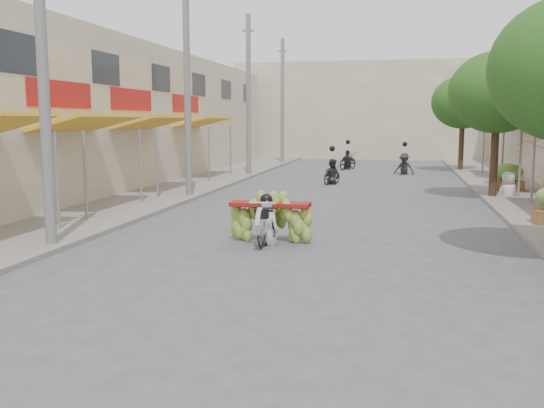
% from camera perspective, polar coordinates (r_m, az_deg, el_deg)
% --- Properties ---
extents(ground, '(120.00, 120.00, 0.00)m').
position_cam_1_polar(ground, '(9.51, -1.26, -9.37)').
color(ground, '#555559').
rests_on(ground, ground).
extents(sidewalk_left, '(4.00, 60.00, 0.12)m').
position_cam_1_polar(sidewalk_left, '(25.66, -8.92, 1.62)').
color(sidewalk_left, gray).
rests_on(sidewalk_left, ground).
extents(sidewalk_right, '(4.00, 60.00, 0.12)m').
position_cam_1_polar(sidewalk_right, '(24.50, 23.39, 0.77)').
color(sidewalk_right, gray).
rests_on(sidewalk_right, ground).
extents(shophouse_row_left, '(9.77, 40.00, 6.00)m').
position_cam_1_polar(shophouse_row_left, '(26.80, -19.96, 7.81)').
color(shophouse_row_left, beige).
rests_on(shophouse_row_left, ground).
extents(far_building, '(20.00, 6.00, 7.00)m').
position_cam_1_polar(far_building, '(46.89, 9.44, 8.62)').
color(far_building, beige).
rests_on(far_building, ground).
extents(utility_pole_near, '(0.60, 0.24, 8.00)m').
position_cam_1_polar(utility_pole_near, '(14.05, -20.80, 12.31)').
color(utility_pole_near, slate).
rests_on(utility_pole_near, ground).
extents(utility_pole_mid, '(0.60, 0.24, 8.00)m').
position_cam_1_polar(utility_pole_mid, '(22.17, -7.99, 10.93)').
color(utility_pole_mid, slate).
rests_on(utility_pole_mid, ground).
extents(utility_pole_far, '(0.60, 0.24, 8.00)m').
position_cam_1_polar(utility_pole_far, '(30.79, -2.22, 10.13)').
color(utility_pole_far, slate).
rests_on(utility_pole_far, ground).
extents(utility_pole_back, '(0.60, 0.24, 8.00)m').
position_cam_1_polar(utility_pole_back, '(39.57, 0.99, 9.64)').
color(utility_pole_back, slate).
rests_on(utility_pole_back, ground).
extents(street_tree_mid, '(3.40, 3.40, 5.25)m').
position_cam_1_polar(street_tree_mid, '(23.10, 20.45, 9.79)').
color(street_tree_mid, '#3A2719').
rests_on(street_tree_mid, ground).
extents(street_tree_far, '(3.40, 3.40, 5.25)m').
position_cam_1_polar(street_tree_far, '(35.01, 17.54, 9.11)').
color(street_tree_far, '#3A2719').
rests_on(street_tree_far, ground).
extents(produce_crate_far, '(1.20, 0.88, 1.16)m').
position_cam_1_polar(produce_crate_far, '(25.27, 21.25, 2.57)').
color(produce_crate_far, brown).
rests_on(produce_crate_far, ground).
extents(banana_motorbike, '(2.20, 1.82, 1.96)m').
position_cam_1_polar(banana_motorbike, '(13.91, -0.35, -1.02)').
color(banana_motorbike, black).
rests_on(banana_motorbike, ground).
extents(pedestrian, '(0.98, 0.79, 1.74)m').
position_cam_1_polar(pedestrian, '(23.48, 21.41, 2.87)').
color(pedestrian, silver).
rests_on(pedestrian, ground).
extents(bg_motorbike_a, '(0.99, 1.55, 1.95)m').
position_cam_1_polar(bg_motorbike_a, '(27.00, 5.66, 3.51)').
color(bg_motorbike_a, black).
rests_on(bg_motorbike_a, ground).
extents(bg_motorbike_b, '(1.16, 1.63, 1.95)m').
position_cam_1_polar(bg_motorbike_b, '(32.47, 12.36, 4.26)').
color(bg_motorbike_b, black).
rests_on(bg_motorbike_b, ground).
extents(bg_motorbike_c, '(1.28, 1.87, 1.95)m').
position_cam_1_polar(bg_motorbike_c, '(35.22, 7.14, 4.50)').
color(bg_motorbike_c, black).
rests_on(bg_motorbike_c, ground).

